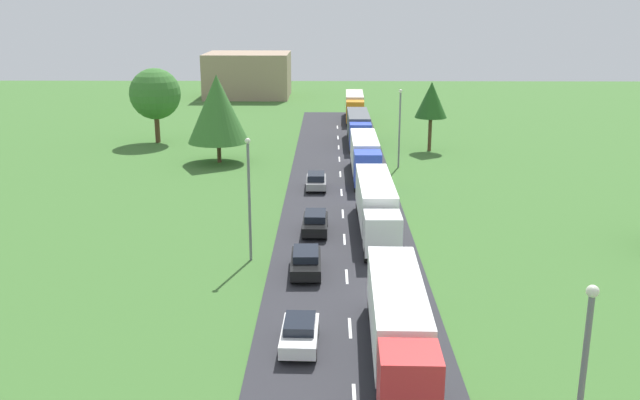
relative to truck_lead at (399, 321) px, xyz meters
name	(u,v)px	position (x,y,z in m)	size (l,w,h in m)	color
road	(348,290)	(-2.18, 8.60, -2.06)	(10.00, 140.00, 0.06)	#2B2B30
lane_marking_centre	(349,319)	(-2.18, 4.45, -2.03)	(0.16, 121.79, 0.01)	white
truck_lead	(399,321)	(0.00, 0.00, 0.00)	(2.71, 13.06, 3.49)	red
truck_second	(376,204)	(0.20, 19.55, 0.08)	(2.57, 13.63, 3.72)	white
truck_third	(365,155)	(0.19, 36.69, 0.11)	(2.51, 12.53, 3.74)	blue
truck_fourth	(358,127)	(0.23, 53.32, 0.04)	(2.51, 12.48, 3.60)	blue
truck_fifth	(355,105)	(0.38, 71.31, 0.10)	(2.74, 12.49, 3.72)	orange
car_second	(300,333)	(-4.73, 1.27, -1.28)	(1.89, 3.95, 1.43)	white
car_third	(306,261)	(-4.75, 11.16, -1.25)	(1.97, 4.61, 1.47)	black
car_fourth	(315,222)	(-4.32, 19.31, -1.25)	(1.89, 4.51, 1.50)	black
car_fifth	(316,181)	(-4.48, 31.89, -1.25)	(1.84, 4.25, 1.52)	gray
lamppost_second	(249,193)	(-8.50, 13.58, 2.52)	(0.36, 0.36, 8.26)	slate
lamppost_third	(400,124)	(3.92, 40.98, 2.44)	(0.36, 0.36, 8.12)	slate
tree_birch	(155,94)	(-24.32, 54.20, 3.83)	(6.15, 6.15, 9.02)	#513823
tree_maple	(217,109)	(-15.09, 43.18, 3.68)	(6.47, 6.47, 9.34)	#513823
tree_pine	(431,100)	(8.30, 49.55, 3.77)	(3.68, 3.68, 7.94)	#513823
distant_building	(248,75)	(-18.01, 97.69, 1.83)	(14.89, 13.18, 7.84)	#9E846B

